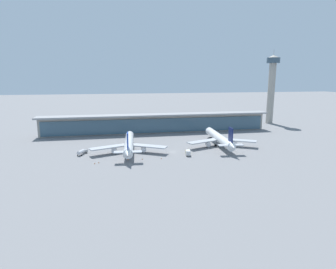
{
  "coord_description": "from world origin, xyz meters",
  "views": [
    {
      "loc": [
        -34.79,
        -161.9,
        44.6
      ],
      "look_at": [
        0.0,
        16.84,
        7.29
      ],
      "focal_mm": 30.37,
      "sensor_mm": 36.0,
      "label": 1
    }
  ],
  "objects_px": {
    "airliner_centre_stand": "(219,138)",
    "safety_cone_bravo": "(95,163)",
    "service_truck_near_nose_grey": "(82,152)",
    "safety_cone_delta": "(99,162)",
    "safety_cone_charlie": "(142,159)",
    "airliner_left_stand": "(129,144)",
    "control_tower": "(272,84)",
    "safety_cone_alpha": "(161,158)",
    "service_truck_mid_apron_blue": "(127,156)",
    "service_truck_under_wing_yellow": "(188,152)",
    "safety_cone_echo": "(128,159)"
  },
  "relations": [
    {
      "from": "control_tower",
      "to": "safety_cone_echo",
      "type": "xyz_separation_m",
      "value": [
        -141.64,
        -98.93,
        -37.43
      ]
    },
    {
      "from": "airliner_left_stand",
      "to": "safety_cone_bravo",
      "type": "xyz_separation_m",
      "value": [
        -19.06,
        -21.24,
        -4.68
      ]
    },
    {
      "from": "service_truck_near_nose_grey",
      "to": "service_truck_mid_apron_blue",
      "type": "distance_m",
      "value": 27.54
    },
    {
      "from": "safety_cone_echo",
      "to": "safety_cone_delta",
      "type": "bearing_deg",
      "value": -169.41
    },
    {
      "from": "service_truck_near_nose_grey",
      "to": "safety_cone_bravo",
      "type": "bearing_deg",
      "value": -67.66
    },
    {
      "from": "airliner_left_stand",
      "to": "safety_cone_bravo",
      "type": "relative_size",
      "value": 85.14
    },
    {
      "from": "airliner_centre_stand",
      "to": "control_tower",
      "type": "relative_size",
      "value": 0.86
    },
    {
      "from": "airliner_left_stand",
      "to": "safety_cone_charlie",
      "type": "distance_m",
      "value": 19.56
    },
    {
      "from": "service_truck_mid_apron_blue",
      "to": "control_tower",
      "type": "xyz_separation_m",
      "value": [
        142.12,
        94.32,
        36.87
      ]
    },
    {
      "from": "service_truck_under_wing_yellow",
      "to": "safety_cone_echo",
      "type": "height_order",
      "value": "service_truck_under_wing_yellow"
    },
    {
      "from": "airliner_left_stand",
      "to": "service_truck_mid_apron_blue",
      "type": "distance_m",
      "value": 13.35
    },
    {
      "from": "service_truck_under_wing_yellow",
      "to": "airliner_left_stand",
      "type": "bearing_deg",
      "value": 156.49
    },
    {
      "from": "safety_cone_alpha",
      "to": "control_tower",
      "type": "bearing_deg",
      "value": 39.15
    },
    {
      "from": "airliner_left_stand",
      "to": "control_tower",
      "type": "xyz_separation_m",
      "value": [
        139.95,
        81.81,
        32.75
      ]
    },
    {
      "from": "service_truck_mid_apron_blue",
      "to": "safety_cone_echo",
      "type": "bearing_deg",
      "value": -84.04
    },
    {
      "from": "control_tower",
      "to": "safety_cone_alpha",
      "type": "relative_size",
      "value": 98.77
    },
    {
      "from": "service_truck_under_wing_yellow",
      "to": "service_truck_mid_apron_blue",
      "type": "relative_size",
      "value": 2.59
    },
    {
      "from": "safety_cone_delta",
      "to": "airliner_centre_stand",
      "type": "bearing_deg",
      "value": 17.5
    },
    {
      "from": "service_truck_mid_apron_blue",
      "to": "safety_cone_charlie",
      "type": "xyz_separation_m",
      "value": [
        8.25,
        -5.48,
        -0.56
      ]
    },
    {
      "from": "service_truck_near_nose_grey",
      "to": "safety_cone_bravo",
      "type": "distance_m",
      "value": 21.68
    },
    {
      "from": "airliner_centre_stand",
      "to": "service_truck_near_nose_grey",
      "type": "xyz_separation_m",
      "value": [
        -86.26,
        -5.21,
        -3.29
      ]
    },
    {
      "from": "airliner_centre_stand",
      "to": "service_truck_mid_apron_blue",
      "type": "height_order",
      "value": "airliner_centre_stand"
    },
    {
      "from": "safety_cone_charlie",
      "to": "safety_cone_alpha",
      "type": "bearing_deg",
      "value": -3.68
    },
    {
      "from": "safety_cone_charlie",
      "to": "service_truck_near_nose_grey",
      "type": "bearing_deg",
      "value": 153.32
    },
    {
      "from": "airliner_centre_stand",
      "to": "safety_cone_delta",
      "type": "xyz_separation_m",
      "value": [
        -76.03,
        -23.97,
        -4.68
      ]
    },
    {
      "from": "airliner_centre_stand",
      "to": "service_truck_under_wing_yellow",
      "type": "distance_m",
      "value": 32.01
    },
    {
      "from": "airliner_left_stand",
      "to": "airliner_centre_stand",
      "type": "relative_size",
      "value": 1.0
    },
    {
      "from": "airliner_centre_stand",
      "to": "safety_cone_charlie",
      "type": "bearing_deg",
      "value": -157.45
    },
    {
      "from": "airliner_left_stand",
      "to": "airliner_centre_stand",
      "type": "distance_m",
      "value": 59.11
    },
    {
      "from": "service_truck_near_nose_grey",
      "to": "safety_cone_charlie",
      "type": "bearing_deg",
      "value": -26.68
    },
    {
      "from": "airliner_left_stand",
      "to": "service_truck_under_wing_yellow",
      "type": "xyz_separation_m",
      "value": [
        32.93,
        -14.32,
        -3.3
      ]
    },
    {
      "from": "service_truck_under_wing_yellow",
      "to": "safety_cone_charlie",
      "type": "bearing_deg",
      "value": -172.22
    },
    {
      "from": "service_truck_mid_apron_blue",
      "to": "safety_cone_bravo",
      "type": "xyz_separation_m",
      "value": [
        -16.88,
        -8.73,
        -0.56
      ]
    },
    {
      "from": "service_truck_near_nose_grey",
      "to": "safety_cone_alpha",
      "type": "distance_m",
      "value": 47.18
    },
    {
      "from": "service_truck_near_nose_grey",
      "to": "service_truck_mid_apron_blue",
      "type": "xyz_separation_m",
      "value": [
        25.11,
        -11.28,
        -0.83
      ]
    },
    {
      "from": "safety_cone_echo",
      "to": "airliner_left_stand",
      "type": "bearing_deg",
      "value": 84.36
    },
    {
      "from": "safety_cone_charlie",
      "to": "airliner_centre_stand",
      "type": "bearing_deg",
      "value": 22.55
    },
    {
      "from": "airliner_centre_stand",
      "to": "safety_cone_echo",
      "type": "bearing_deg",
      "value": -160.82
    },
    {
      "from": "service_truck_under_wing_yellow",
      "to": "safety_cone_charlie",
      "type": "height_order",
      "value": "service_truck_under_wing_yellow"
    },
    {
      "from": "service_truck_near_nose_grey",
      "to": "control_tower",
      "type": "bearing_deg",
      "value": 26.41
    },
    {
      "from": "service_truck_near_nose_grey",
      "to": "safety_cone_delta",
      "type": "xyz_separation_m",
      "value": [
        10.22,
        -18.76,
        -1.39
      ]
    },
    {
      "from": "service_truck_under_wing_yellow",
      "to": "safety_cone_charlie",
      "type": "distance_m",
      "value": 27.14
    },
    {
      "from": "safety_cone_bravo",
      "to": "service_truck_mid_apron_blue",
      "type": "bearing_deg",
      "value": 27.35
    },
    {
      "from": "airliner_centre_stand",
      "to": "safety_cone_bravo",
      "type": "bearing_deg",
      "value": -162.09
    },
    {
      "from": "airliner_left_stand",
      "to": "safety_cone_delta",
      "type": "bearing_deg",
      "value": -130.47
    },
    {
      "from": "airliner_centre_stand",
      "to": "safety_cone_echo",
      "type": "relative_size",
      "value": 85.14
    },
    {
      "from": "service_truck_mid_apron_blue",
      "to": "service_truck_under_wing_yellow",
      "type": "bearing_deg",
      "value": -2.96
    },
    {
      "from": "safety_cone_bravo",
      "to": "safety_cone_echo",
      "type": "bearing_deg",
      "value": 13.36
    },
    {
      "from": "service_truck_mid_apron_blue",
      "to": "safety_cone_echo",
      "type": "distance_m",
      "value": 4.67
    },
    {
      "from": "service_truck_near_nose_grey",
      "to": "safety_cone_echo",
      "type": "xyz_separation_m",
      "value": [
        25.59,
        -15.89,
        -1.39
      ]
    }
  ]
}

